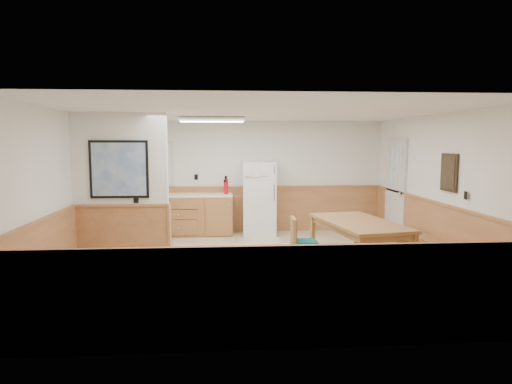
{
  "coord_description": "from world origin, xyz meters",
  "views": [
    {
      "loc": [
        -0.62,
        -7.26,
        2.03
      ],
      "look_at": [
        -0.05,
        0.4,
        1.19
      ],
      "focal_mm": 32.0,
      "sensor_mm": 36.0,
      "label": 1
    }
  ],
  "objects": [
    {
      "name": "ground",
      "position": [
        0.0,
        0.0,
        0.0
      ],
      "size": [
        6.0,
        6.0,
        0.0
      ],
      "primitive_type": "plane",
      "color": "tan",
      "rests_on": "ground"
    },
    {
      "name": "ceiling",
      "position": [
        0.0,
        0.0,
        2.5
      ],
      "size": [
        6.0,
        6.0,
        0.02
      ],
      "primitive_type": "cube",
      "color": "white",
      "rests_on": "back_wall"
    },
    {
      "name": "back_wall",
      "position": [
        0.0,
        3.0,
        1.25
      ],
      "size": [
        6.0,
        0.02,
        2.5
      ],
      "primitive_type": "cube",
      "color": "white",
      "rests_on": "ground"
    },
    {
      "name": "right_wall",
      "position": [
        3.0,
        0.0,
        1.25
      ],
      "size": [
        0.02,
        6.0,
        2.5
      ],
      "primitive_type": "cube",
      "color": "white",
      "rests_on": "ground"
    },
    {
      "name": "left_wall",
      "position": [
        -3.0,
        0.0,
        1.25
      ],
      "size": [
        0.02,
        6.0,
        2.5
      ],
      "primitive_type": "cube",
      "color": "white",
      "rests_on": "ground"
    },
    {
      "name": "wainscot_back",
      "position": [
        0.0,
        2.98,
        0.5
      ],
      "size": [
        6.0,
        0.04,
        1.0
      ],
      "primitive_type": "cube",
      "color": "#BB7E4B",
      "rests_on": "ground"
    },
    {
      "name": "wainscot_right",
      "position": [
        2.98,
        0.0,
        0.5
      ],
      "size": [
        0.04,
        6.0,
        1.0
      ],
      "primitive_type": "cube",
      "color": "#BB7E4B",
      "rests_on": "ground"
    },
    {
      "name": "wainscot_left",
      "position": [
        -2.98,
        0.0,
        0.5
      ],
      "size": [
        0.04,
        6.0,
        1.0
      ],
      "primitive_type": "cube",
      "color": "#BB7E4B",
      "rests_on": "ground"
    },
    {
      "name": "partition_wall",
      "position": [
        -2.25,
        0.19,
        1.23
      ],
      "size": [
        1.5,
        0.2,
        2.5
      ],
      "color": "white",
      "rests_on": "ground"
    },
    {
      "name": "kitchen_counter",
      "position": [
        -1.21,
        2.68,
        0.46
      ],
      "size": [
        2.2,
        0.61,
        1.0
      ],
      "color": "#A3613A",
      "rests_on": "ground"
    },
    {
      "name": "exterior_door",
      "position": [
        2.96,
        1.9,
        1.05
      ],
      "size": [
        0.07,
        1.02,
        2.15
      ],
      "color": "silver",
      "rests_on": "ground"
    },
    {
      "name": "kitchen_window",
      "position": [
        -2.1,
        2.98,
        1.55
      ],
      "size": [
        0.8,
        0.04,
        1.0
      ],
      "color": "silver",
      "rests_on": "back_wall"
    },
    {
      "name": "wall_painting",
      "position": [
        2.97,
        -0.3,
        1.55
      ],
      "size": [
        0.04,
        0.5,
        0.6
      ],
      "color": "#302113",
      "rests_on": "right_wall"
    },
    {
      "name": "fluorescent_fixture",
      "position": [
        -0.8,
        1.3,
        2.45
      ],
      "size": [
        1.2,
        0.3,
        0.09
      ],
      "color": "silver",
      "rests_on": "ceiling"
    },
    {
      "name": "refrigerator",
      "position": [
        0.2,
        2.63,
        0.8
      ],
      "size": [
        0.75,
        0.74,
        1.6
      ],
      "rotation": [
        0.0,
        0.0,
        -0.06
      ],
      "color": "white",
      "rests_on": "ground"
    },
    {
      "name": "dining_table",
      "position": [
        1.6,
        -0.09,
        0.66
      ],
      "size": [
        1.31,
        2.12,
        0.75
      ],
      "rotation": [
        0.0,
        0.0,
        0.17
      ],
      "color": "#975B37",
      "rests_on": "ground"
    },
    {
      "name": "dining_bench",
      "position": [
        2.8,
        -0.12,
        0.35
      ],
      "size": [
        0.55,
        1.72,
        0.45
      ],
      "rotation": [
        0.0,
        0.0,
        0.11
      ],
      "color": "#975B37",
      "rests_on": "ground"
    },
    {
      "name": "dining_chair",
      "position": [
        0.59,
        -0.26,
        0.5
      ],
      "size": [
        0.6,
        0.44,
        0.85
      ],
      "rotation": [
        0.0,
        0.0,
        -0.05
      ],
      "color": "#975B37",
      "rests_on": "ground"
    },
    {
      "name": "fire_extinguisher",
      "position": [
        -0.54,
        2.65,
        1.07
      ],
      "size": [
        0.13,
        0.13,
        0.4
      ],
      "rotation": [
        0.0,
        0.0,
        0.39
      ],
      "color": "red",
      "rests_on": "kitchen_counter"
    },
    {
      "name": "soap_bottle",
      "position": [
        -2.27,
        2.66,
        1.0
      ],
      "size": [
        0.07,
        0.07,
        0.2
      ],
      "primitive_type": "cylinder",
      "rotation": [
        0.0,
        0.0,
        -0.15
      ],
      "color": "#18882A",
      "rests_on": "kitchen_counter"
    }
  ]
}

